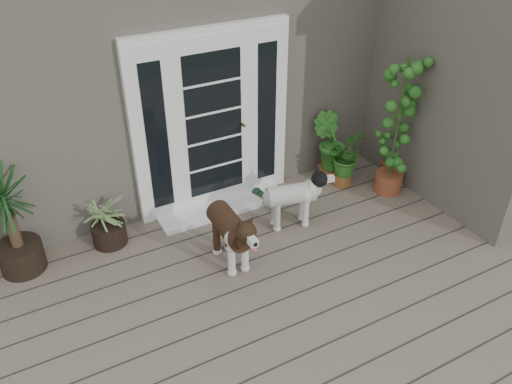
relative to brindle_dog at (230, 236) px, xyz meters
name	(u,v)px	position (x,y,z in m)	size (l,w,h in m)	color
deck	(332,313)	(0.55, -1.07, -0.41)	(6.20, 4.60, 0.12)	#6B5B4C
house_main	(164,40)	(0.55, 3.18, 1.08)	(7.40, 4.00, 3.10)	#665E54
house_wing	(490,76)	(3.45, 0.03, 1.08)	(1.60, 2.40, 3.10)	#665E54
door_unit	(213,122)	(0.35, 1.13, 0.73)	(1.90, 0.14, 2.15)	white
door_step	(223,207)	(0.35, 0.93, -0.32)	(1.60, 0.40, 0.05)	white
brindle_dog	(230,236)	(0.00, 0.00, 0.00)	(0.36, 0.83, 0.69)	#3D2416
white_dog	(291,203)	(0.89, 0.26, -0.04)	(0.32, 0.74, 0.62)	white
spider_plant	(106,218)	(-1.03, 0.93, -0.01)	(0.62, 0.62, 0.67)	#94AF6B
yucca	(10,220)	(-1.93, 0.93, 0.27)	(0.85, 0.85, 1.23)	black
herb_a	(344,164)	(1.96, 0.70, -0.04)	(0.48, 0.48, 0.60)	#195418
herb_b	(328,155)	(1.87, 0.93, 0.00)	(0.46, 0.46, 0.69)	#164F19
herb_c	(394,153)	(2.71, 0.62, -0.05)	(0.38, 0.38, 0.59)	#255117
sapling	(397,126)	(2.38, 0.30, 0.57)	(0.54, 0.54, 1.83)	#28651D
clog_left	(261,195)	(0.87, 0.90, -0.30)	(0.14, 0.30, 0.09)	#143319
clog_right	(276,205)	(0.93, 0.63, -0.31)	(0.12, 0.26, 0.08)	#163821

